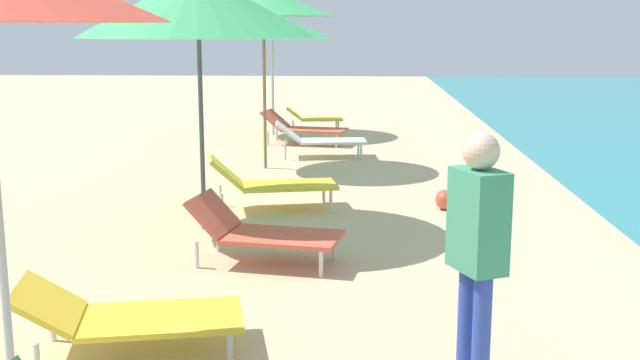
{
  "coord_description": "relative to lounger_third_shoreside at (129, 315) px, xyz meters",
  "views": [
    {
      "loc": [
        0.88,
        3.76,
        2.22
      ],
      "look_at": [
        0.59,
        8.77,
        1.23
      ],
      "focal_mm": 43.41,
      "sensor_mm": 36.0,
      "label": 1
    }
  ],
  "objects": [
    {
      "name": "beach_ball",
      "position": [
        2.62,
        4.44,
        -0.14
      ],
      "size": [
        0.25,
        0.25,
        0.25
      ],
      "primitive_type": "sphere",
      "color": "#E54C38",
      "rests_on": "ground"
    },
    {
      "name": "umbrella_fifth",
      "position": [
        0.04,
        7.18,
        2.34
      ],
      "size": [
        2.24,
        2.24,
        2.89
      ],
      "color": "olive",
      "rests_on": "ground"
    },
    {
      "name": "lounger_farthest_inland",
      "position": [
        0.43,
        9.82,
        0.06
      ],
      "size": [
        1.69,
        0.97,
        0.64
      ],
      "rotation": [
        0.0,
        0.0,
        -0.18
      ],
      "color": "#D8593F",
      "rests_on": "ground"
    },
    {
      "name": "lounger_farthest_shoreside",
      "position": [
        0.48,
        12.02,
        -0.0
      ],
      "size": [
        1.31,
        0.75,
        0.51
      ],
      "rotation": [
        0.0,
        0.0,
        0.13
      ],
      "color": "yellow",
      "rests_on": "ground"
    },
    {
      "name": "lounger_fourth_inland",
      "position": [
        0.65,
        2.1,
        0.05
      ],
      "size": [
        1.5,
        0.89,
        0.64
      ],
      "rotation": [
        0.0,
        0.0,
        -0.17
      ],
      "color": "#D8593F",
      "rests_on": "ground"
    },
    {
      "name": "umbrella_farthest",
      "position": [
        -0.3,
        11.09,
        1.98
      ],
      "size": [
        2.51,
        2.51,
        2.57
      ],
      "color": "silver",
      "rests_on": "ground"
    },
    {
      "name": "lounger_fourth_shoreside",
      "position": [
        0.46,
        4.34,
        0.07
      ],
      "size": [
        1.65,
        0.94,
        0.67
      ],
      "rotation": [
        0.0,
        0.0,
        0.22
      ],
      "color": "yellow",
      "rests_on": "ground"
    },
    {
      "name": "lounger_fifth_shoreside",
      "position": [
        0.84,
        8.3,
        0.05
      ],
      "size": [
        1.61,
        0.76,
        0.62
      ],
      "rotation": [
        0.0,
        0.0,
        0.1
      ],
      "color": "white",
      "rests_on": "ground"
    },
    {
      "name": "umbrella_fourth",
      "position": [
        -0.17,
        3.34,
        2.19
      ],
      "size": [
        2.58,
        2.58,
        2.87
      ],
      "color": "#4C4C51",
      "rests_on": "ground"
    },
    {
      "name": "lounger_third_shoreside",
      "position": [
        0.0,
        0.0,
        0.0
      ],
      "size": [
        1.62,
        0.96,
        0.53
      ],
      "rotation": [
        0.0,
        0.0,
        0.21
      ],
      "color": "yellow",
      "rests_on": "ground"
    },
    {
      "name": "person_walking_mid",
      "position": [
        2.28,
        -0.54,
        0.72
      ],
      "size": [
        0.35,
        0.42,
        1.63
      ],
      "rotation": [
        0.0,
        0.0,
        3.56
      ],
      "color": "#334CB2",
      "rests_on": "ground"
    }
  ]
}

